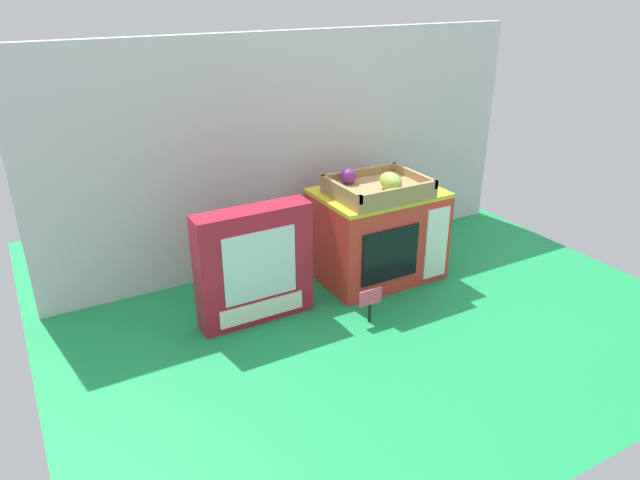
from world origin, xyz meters
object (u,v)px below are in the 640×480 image
cookie_set_box (254,266)px  price_sign (370,300)px  toy_microwave (377,234)px  food_groups_crate (378,188)px

cookie_set_box → price_sign: cookie_set_box is taller
cookie_set_box → price_sign: (0.26, -0.17, -0.09)m
toy_microwave → price_sign: toy_microwave is taller
toy_microwave → food_groups_crate: food_groups_crate is taller
food_groups_crate → price_sign: (-0.15, -0.19, -0.24)m
cookie_set_box → price_sign: bearing=-33.6°
food_groups_crate → cookie_set_box: bearing=-176.9°
toy_microwave → price_sign: (-0.17, -0.22, -0.07)m
price_sign → cookie_set_box: bearing=146.4°
toy_microwave → price_sign: size_ratio=3.66×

